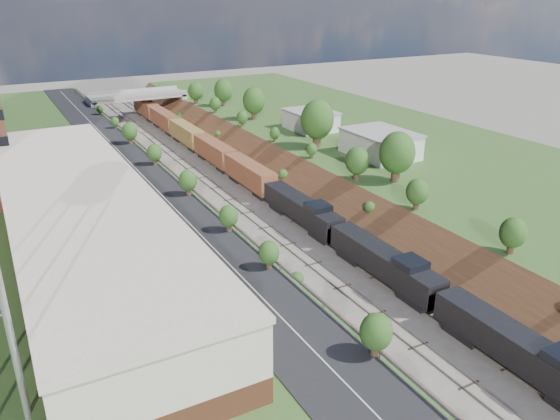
% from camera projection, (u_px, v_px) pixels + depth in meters
% --- Properties ---
extents(ground, '(400.00, 400.00, 0.00)m').
position_uv_depth(ground, '(548.00, 419.00, 43.28)').
color(ground, '#6B665B').
rests_on(ground, ground).
extents(platform_left, '(44.00, 180.00, 5.00)m').
position_uv_depth(platform_left, '(22.00, 213.00, 76.62)').
color(platform_left, '#375824').
rests_on(platform_left, ground).
extents(platform_right, '(44.00, 180.00, 5.00)m').
position_uv_depth(platform_right, '(392.00, 151.00, 105.82)').
color(platform_right, '#375824').
rests_on(platform_right, ground).
extents(embankment_left, '(10.00, 180.00, 10.00)m').
position_uv_depth(embankment_left, '(174.00, 202.00, 87.29)').
color(embankment_left, brown).
rests_on(embankment_left, ground).
extents(embankment_right, '(10.00, 180.00, 10.00)m').
position_uv_depth(embankment_right, '(293.00, 181.00, 97.02)').
color(embankment_right, brown).
rests_on(embankment_right, ground).
extents(rail_left_track, '(1.58, 180.00, 0.18)m').
position_uv_depth(rail_left_track, '(223.00, 193.00, 90.97)').
color(rail_left_track, gray).
rests_on(rail_left_track, ground).
extents(rail_right_track, '(1.58, 180.00, 0.18)m').
position_uv_depth(rail_right_track, '(251.00, 188.00, 93.27)').
color(rail_right_track, gray).
rests_on(rail_right_track, ground).
extents(road, '(8.00, 180.00, 0.10)m').
position_uv_depth(road, '(143.00, 177.00, 83.41)').
color(road, black).
rests_on(road, platform_left).
extents(guardrail, '(0.10, 171.00, 0.70)m').
position_uv_depth(guardrail, '(170.00, 170.00, 84.87)').
color(guardrail, '#99999E').
rests_on(guardrail, platform_left).
extents(commercial_building, '(14.30, 62.30, 7.00)m').
position_uv_depth(commercial_building, '(81.00, 221.00, 58.66)').
color(commercial_building, brown).
rests_on(commercial_building, platform_left).
extents(overpass, '(24.50, 8.30, 7.40)m').
position_uv_depth(overpass, '(137.00, 101.00, 140.83)').
color(overpass, gray).
rests_on(overpass, ground).
extents(white_building_near, '(9.00, 12.00, 4.00)m').
position_uv_depth(white_building_near, '(380.00, 144.00, 93.41)').
color(white_building_near, silver).
rests_on(white_building_near, platform_right).
extents(white_building_far, '(8.00, 10.00, 3.60)m').
position_uv_depth(white_building_far, '(311.00, 121.00, 111.19)').
color(white_building_far, silver).
rests_on(white_building_far, platform_right).
extents(tree_right_large, '(5.25, 5.25, 7.61)m').
position_uv_depth(tree_right_large, '(397.00, 153.00, 79.86)').
color(tree_right_large, '#473323').
rests_on(tree_right_large, platform_right).
extents(tree_left_crest, '(2.45, 2.45, 3.55)m').
position_uv_depth(tree_left_crest, '(295.00, 269.00, 51.71)').
color(tree_left_crest, '#473323').
rests_on(tree_left_crest, platform_left).
extents(freight_train, '(2.96, 135.41, 4.55)m').
position_uv_depth(freight_train, '(234.00, 164.00, 97.86)').
color(freight_train, black).
rests_on(freight_train, ground).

